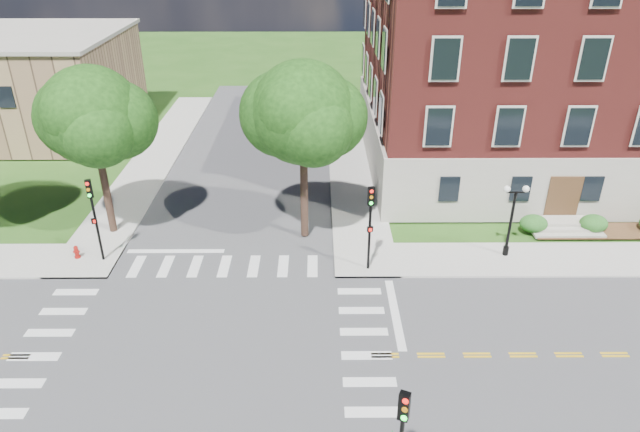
{
  "coord_description": "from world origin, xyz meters",
  "views": [
    {
      "loc": [
        5.08,
        -19.08,
        16.83
      ],
      "look_at": [
        5.21,
        7.0,
        3.2
      ],
      "focal_mm": 32.0,
      "sensor_mm": 36.0,
      "label": 1
    }
  ],
  "objects_px": {
    "traffic_signal_nw": "(93,210)",
    "fire_hydrant": "(77,252)",
    "twin_lamp_west": "(512,217)",
    "traffic_signal_ne": "(370,218)"
  },
  "relations": [
    {
      "from": "twin_lamp_west",
      "to": "fire_hydrant",
      "type": "relative_size",
      "value": 5.64
    },
    {
      "from": "twin_lamp_west",
      "to": "traffic_signal_nw",
      "type": "bearing_deg",
      "value": -178.97
    },
    {
      "from": "fire_hydrant",
      "to": "traffic_signal_ne",
      "type": "bearing_deg",
      "value": -4.2
    },
    {
      "from": "traffic_signal_nw",
      "to": "twin_lamp_west",
      "type": "distance_m",
      "value": 22.38
    },
    {
      "from": "twin_lamp_west",
      "to": "fire_hydrant",
      "type": "xyz_separation_m",
      "value": [
        -23.86,
        -0.21,
        -2.06
      ]
    },
    {
      "from": "traffic_signal_nw",
      "to": "fire_hydrant",
      "type": "xyz_separation_m",
      "value": [
        -1.49,
        0.19,
        -2.72
      ]
    },
    {
      "from": "traffic_signal_nw",
      "to": "fire_hydrant",
      "type": "bearing_deg",
      "value": 172.59
    },
    {
      "from": "traffic_signal_nw",
      "to": "traffic_signal_ne",
      "type": "bearing_deg",
      "value": -3.87
    },
    {
      "from": "traffic_signal_nw",
      "to": "twin_lamp_west",
      "type": "relative_size",
      "value": 1.13
    },
    {
      "from": "twin_lamp_west",
      "to": "fire_hydrant",
      "type": "distance_m",
      "value": 23.95
    }
  ]
}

